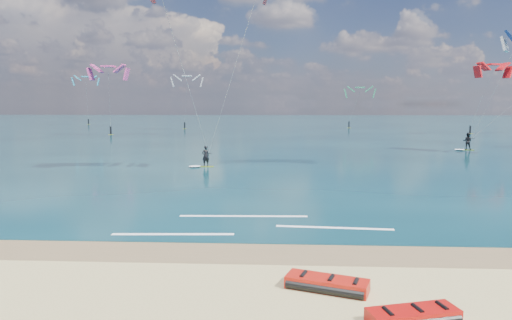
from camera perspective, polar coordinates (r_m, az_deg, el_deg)
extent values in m
plane|color=tan|center=(52.83, 0.58, 1.34)|extent=(320.00, 320.00, 0.00)
cube|color=brown|center=(16.52, -4.86, -11.40)|extent=(320.00, 2.40, 0.01)
cube|color=#092832|center=(116.66, 1.89, 4.45)|extent=(320.00, 200.00, 0.04)
cube|color=#A9D018|center=(38.10, -6.29, -0.80)|extent=(1.31, 0.45, 0.06)
imported|color=black|center=(37.99, -6.31, 0.51)|extent=(0.75, 0.67, 1.72)
cylinder|color=black|center=(37.64, -5.95, 0.83)|extent=(0.53, 0.06, 0.04)
cube|color=#8EBE1C|center=(56.90, 24.86, 1.17)|extent=(1.57, 0.94, 0.07)
imported|color=black|center=(56.82, 24.91, 2.15)|extent=(1.14, 1.04, 1.91)
cylinder|color=black|center=(56.62, 25.37, 2.45)|extent=(0.59, 0.24, 0.04)
cube|color=white|center=(21.33, -1.57, -7.02)|extent=(5.94, 0.46, 0.01)
cube|color=white|center=(19.66, 9.77, -8.34)|extent=(4.91, 0.59, 0.01)
cube|color=white|center=(18.76, -10.35, -9.11)|extent=(4.90, 0.51, 0.01)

